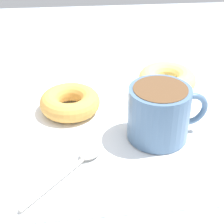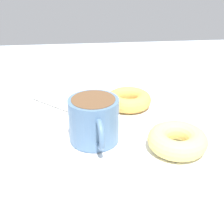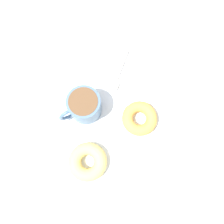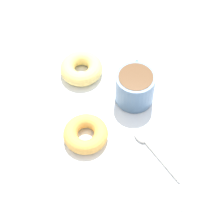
% 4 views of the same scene
% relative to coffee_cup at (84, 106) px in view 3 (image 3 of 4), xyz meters
% --- Properties ---
extents(ground_plane, '(1.20, 1.20, 0.02)m').
position_rel_coffee_cup_xyz_m(ground_plane, '(-0.02, -0.05, -0.05)').
color(ground_plane, '#99A8B7').
extents(napkin, '(0.36, 0.36, 0.00)m').
position_rel_coffee_cup_xyz_m(napkin, '(-0.04, -0.06, -0.04)').
color(napkin, white).
rests_on(napkin, ground_plane).
extents(coffee_cup, '(0.09, 0.12, 0.08)m').
position_rel_coffee_cup_xyz_m(coffee_cup, '(0.00, 0.00, 0.00)').
color(coffee_cup, slate).
rests_on(coffee_cup, napkin).
extents(donut_near_cup, '(0.09, 0.09, 0.03)m').
position_rel_coffee_cup_xyz_m(donut_near_cup, '(-0.08, -0.13, -0.03)').
color(donut_near_cup, gold).
rests_on(donut_near_cup, napkin).
extents(donut_far, '(0.10, 0.10, 0.03)m').
position_rel_coffee_cup_xyz_m(donut_far, '(-0.13, 0.04, -0.02)').
color(donut_far, '#E5C66B').
rests_on(donut_far, napkin).
extents(spoon, '(0.12, 0.11, 0.01)m').
position_rel_coffee_cup_xyz_m(spoon, '(0.05, -0.11, -0.04)').
color(spoon, '#B7B2A8').
rests_on(spoon, napkin).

